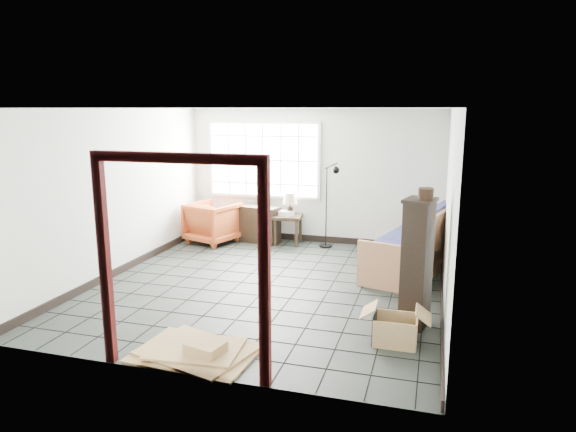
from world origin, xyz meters
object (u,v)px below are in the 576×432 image
(side_table, at_px, (288,220))
(tall_shelf, at_px, (417,262))
(futon_sofa, at_px, (415,249))
(armchair, at_px, (213,220))

(side_table, distance_m, tall_shelf, 4.17)
(side_table, bearing_deg, tall_shelf, -52.10)
(futon_sofa, xyz_separation_m, side_table, (-2.46, 1.07, 0.10))
(futon_sofa, distance_m, side_table, 2.68)
(side_table, bearing_deg, armchair, -168.47)
(armchair, bearing_deg, futon_sofa, -172.86)
(armchair, relative_size, tall_shelf, 0.56)
(futon_sofa, height_order, armchair, futon_sofa)
(armchair, xyz_separation_m, side_table, (1.45, 0.30, 0.03))
(tall_shelf, bearing_deg, armchair, 157.29)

